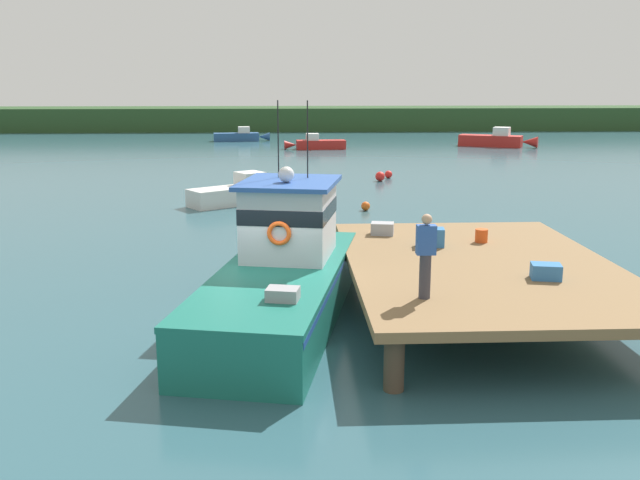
% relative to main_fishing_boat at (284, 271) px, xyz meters
% --- Properties ---
extents(ground_plane, '(200.00, 200.00, 0.00)m').
position_rel_main_fishing_boat_xyz_m(ground_plane, '(-0.32, -0.10, -1.01)').
color(ground_plane, '#2D5660').
extents(dock, '(6.00, 9.00, 1.20)m').
position_rel_main_fishing_boat_xyz_m(dock, '(4.48, -0.10, 0.07)').
color(dock, '#4C3D2D').
rests_on(dock, ground).
extents(main_fishing_boat, '(4.11, 9.97, 4.80)m').
position_rel_main_fishing_boat_xyz_m(main_fishing_boat, '(0.00, 0.00, 0.00)').
color(main_fishing_boat, '#196B5B').
rests_on(main_fishing_boat, ground).
extents(crate_single_by_cleat, '(0.67, 0.55, 0.32)m').
position_rel_main_fishing_boat_xyz_m(crate_single_by_cleat, '(2.64, 2.91, 0.35)').
color(crate_single_by_cleat, '#9E9EA3').
rests_on(crate_single_by_cleat, dock).
extents(crate_stack_near_edge, '(0.65, 0.52, 0.46)m').
position_rel_main_fishing_boat_xyz_m(crate_stack_near_edge, '(3.69, 1.51, 0.42)').
color(crate_stack_near_edge, '#3370B2').
rests_on(crate_stack_near_edge, dock).
extents(crate_single_far, '(0.68, 0.55, 0.32)m').
position_rel_main_fishing_boat_xyz_m(crate_single_far, '(5.46, -1.57, 0.35)').
color(crate_single_far, '#3370B2').
rests_on(crate_single_far, dock).
extents(bait_bucket, '(0.32, 0.32, 0.34)m').
position_rel_main_fishing_boat_xyz_m(bait_bucket, '(5.05, 1.87, 0.36)').
color(bait_bucket, '#E04C19').
rests_on(bait_bucket, dock).
extents(deckhand_by_the_boat, '(0.36, 0.22, 1.63)m').
position_rel_main_fishing_boat_xyz_m(deckhand_by_the_boat, '(2.67, -2.75, 1.05)').
color(deckhand_by_the_boat, '#383842').
rests_on(deckhand_by_the_boat, dock).
extents(moored_boat_off_the_point, '(5.00, 1.71, 1.25)m').
position_rel_main_fishing_boat_xyz_m(moored_boat_off_the_point, '(-3.93, 47.33, -0.58)').
color(moored_boat_off_the_point, '#285184').
rests_on(moored_boat_off_the_point, ground).
extents(moored_boat_far_left, '(6.09, 3.79, 1.57)m').
position_rel_main_fishing_boat_xyz_m(moored_boat_far_left, '(17.10, 40.99, -0.47)').
color(moored_boat_far_left, red).
rests_on(moored_boat_far_left, ground).
extents(moored_boat_far_right, '(4.81, 1.42, 1.21)m').
position_rel_main_fishing_boat_xyz_m(moored_boat_far_right, '(2.49, 39.54, -0.59)').
color(moored_boat_far_right, red).
rests_on(moored_boat_far_right, ground).
extents(moored_boat_outer_mooring, '(4.89, 3.88, 1.34)m').
position_rel_main_fishing_boat_xyz_m(moored_boat_outer_mooring, '(-1.80, 15.06, -0.55)').
color(moored_boat_outer_mooring, silver).
rests_on(moored_boat_outer_mooring, ground).
extents(mooring_buoy_outer, '(0.51, 0.51, 0.51)m').
position_rel_main_fishing_boat_xyz_m(mooring_buoy_outer, '(5.08, 21.54, -0.75)').
color(mooring_buoy_outer, red).
rests_on(mooring_buoy_outer, ground).
extents(mooring_buoy_spare_mooring, '(0.42, 0.42, 0.42)m').
position_rel_main_fishing_boat_xyz_m(mooring_buoy_spare_mooring, '(5.69, 22.69, -0.80)').
color(mooring_buoy_spare_mooring, red).
rests_on(mooring_buoy_spare_mooring, ground).
extents(mooring_buoy_channel_marker, '(0.37, 0.37, 0.37)m').
position_rel_main_fishing_boat_xyz_m(mooring_buoy_channel_marker, '(3.34, 12.98, -0.82)').
color(mooring_buoy_channel_marker, '#EA5B19').
rests_on(mooring_buoy_channel_marker, ground).
extents(mooring_buoy_inshore, '(0.44, 0.44, 0.44)m').
position_rel_main_fishing_boat_xyz_m(mooring_buoy_inshore, '(1.89, 15.36, -0.79)').
color(mooring_buoy_inshore, red).
rests_on(mooring_buoy_inshore, ground).
extents(far_shoreline, '(120.00, 8.00, 2.40)m').
position_rel_main_fishing_boat_xyz_m(far_shoreline, '(-0.32, 61.90, 0.19)').
color(far_shoreline, '#284723').
rests_on(far_shoreline, ground).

